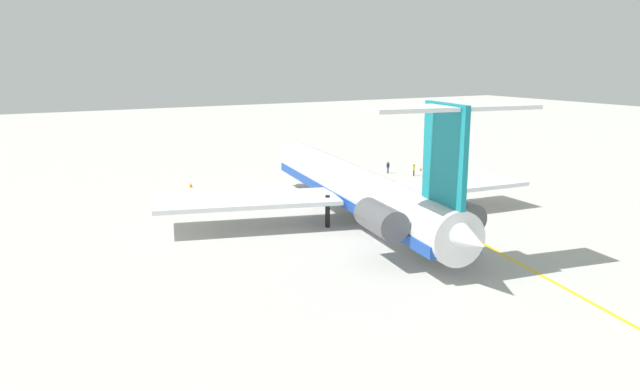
% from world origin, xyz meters
% --- Properties ---
extents(ground, '(310.15, 310.15, 0.00)m').
position_xyz_m(ground, '(0.00, 0.00, 0.00)').
color(ground, '#B7B5AD').
extents(main_jetliner, '(44.91, 39.90, 13.12)m').
position_xyz_m(main_jetliner, '(3.67, 7.48, 3.58)').
color(main_jetliner, silver).
rests_on(main_jetliner, ground).
extents(ground_crew_near_nose, '(0.26, 0.40, 1.66)m').
position_xyz_m(ground_crew_near_nose, '(21.62, -13.12, 1.05)').
color(ground_crew_near_nose, black).
rests_on(ground_crew_near_nose, ground).
extents(ground_crew_near_tail, '(0.27, 0.39, 1.70)m').
position_xyz_m(ground_crew_near_tail, '(25.11, -11.17, 1.08)').
color(ground_crew_near_tail, black).
rests_on(ground_crew_near_tail, ground).
extents(safety_cone_nose, '(0.40, 0.40, 0.55)m').
position_xyz_m(safety_cone_nose, '(24.37, -16.49, 0.28)').
color(safety_cone_nose, '#EA590F').
rests_on(safety_cone_nose, ground).
extents(safety_cone_wingtip, '(0.40, 0.40, 0.55)m').
position_xyz_m(safety_cone_wingtip, '(29.40, 16.57, 0.28)').
color(safety_cone_wingtip, '#EA590F').
rests_on(safety_cone_wingtip, ground).
extents(taxiway_centreline, '(88.26, 21.50, 0.01)m').
position_xyz_m(taxiway_centreline, '(4.91, -1.54, 0.00)').
color(taxiway_centreline, gold).
rests_on(taxiway_centreline, ground).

